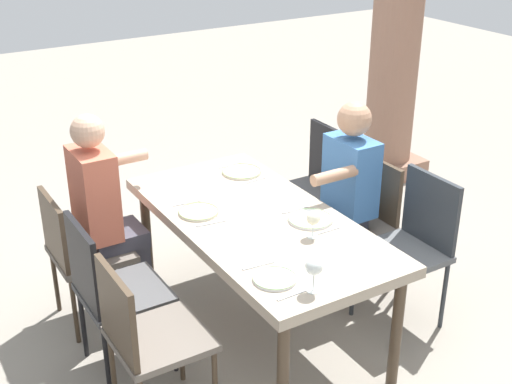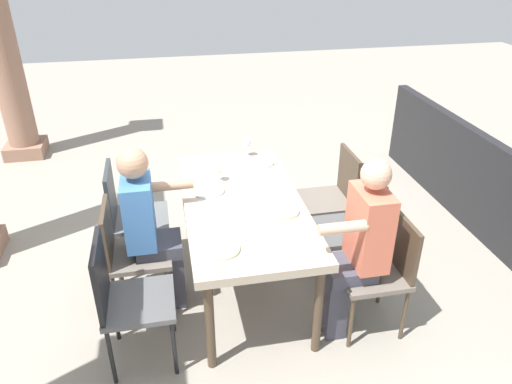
# 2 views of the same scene
# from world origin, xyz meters

# --- Properties ---
(ground_plane) EXTENTS (16.00, 16.00, 0.00)m
(ground_plane) POSITION_xyz_m (0.00, 0.00, 0.00)
(ground_plane) COLOR gray
(dining_table) EXTENTS (1.76, 0.86, 0.76)m
(dining_table) POSITION_xyz_m (0.00, 0.00, 0.69)
(dining_table) COLOR tan
(dining_table) RESTS_ON ground
(chair_west_north) EXTENTS (0.44, 0.44, 0.92)m
(chair_west_north) POSITION_xyz_m (-0.63, 0.85, 0.53)
(chair_west_north) COLOR #4F4F50
(chair_west_north) RESTS_ON ground
(chair_west_south) EXTENTS (0.44, 0.44, 0.86)m
(chair_west_south) POSITION_xyz_m (-0.63, -0.85, 0.50)
(chair_west_south) COLOR #6A6158
(chair_west_south) RESTS_ON ground
(chair_mid_north) EXTENTS (0.44, 0.44, 0.86)m
(chair_mid_north) POSITION_xyz_m (-0.11, 0.85, 0.50)
(chair_mid_north) COLOR #6A6158
(chair_mid_north) RESTS_ON ground
(chair_mid_south) EXTENTS (0.44, 0.44, 0.92)m
(chair_mid_south) POSITION_xyz_m (-0.11, -0.85, 0.53)
(chair_mid_south) COLOR #4F4F50
(chair_mid_south) RESTS_ON ground
(chair_east_north) EXTENTS (0.44, 0.44, 0.93)m
(chair_east_north) POSITION_xyz_m (0.36, 0.85, 0.54)
(chair_east_north) COLOR #5B5E61
(chair_east_north) RESTS_ON ground
(chair_east_south) EXTENTS (0.44, 0.44, 0.90)m
(chair_east_south) POSITION_xyz_m (0.36, -0.85, 0.52)
(chair_east_south) COLOR #6A6158
(chair_east_south) RESTS_ON ground
(diner_woman_green) EXTENTS (0.35, 0.49, 1.30)m
(diner_woman_green) POSITION_xyz_m (-0.63, -0.65, 0.69)
(diner_woman_green) COLOR #3F3F4C
(diner_woman_green) RESTS_ON ground
(diner_man_white) EXTENTS (0.35, 0.49, 1.28)m
(diner_man_white) POSITION_xyz_m (-0.10, 0.67, 0.69)
(diner_man_white) COLOR #3F3F4C
(diner_man_white) RESTS_ON ground
(stone_column_near) EXTENTS (0.55, 0.55, 3.02)m
(stone_column_near) POSITION_xyz_m (-1.43, 2.24, 1.49)
(stone_column_near) COLOR #936B56
(stone_column_near) RESTS_ON ground
(plate_0) EXTENTS (0.25, 0.25, 0.02)m
(plate_0) POSITION_xyz_m (-0.59, 0.24, 0.76)
(plate_0) COLOR silver
(plate_0) RESTS_ON dining_table
(fork_0) EXTENTS (0.03, 0.17, 0.01)m
(fork_0) POSITION_xyz_m (-0.74, 0.24, 0.76)
(fork_0) COLOR silver
(fork_0) RESTS_ON dining_table
(spoon_0) EXTENTS (0.03, 0.17, 0.01)m
(spoon_0) POSITION_xyz_m (-0.44, 0.24, 0.76)
(spoon_0) COLOR silver
(spoon_0) RESTS_ON dining_table
(plate_1) EXTENTS (0.23, 0.23, 0.02)m
(plate_1) POSITION_xyz_m (-0.22, -0.25, 0.76)
(plate_1) COLOR silver
(plate_1) RESTS_ON dining_table
(fork_1) EXTENTS (0.03, 0.17, 0.01)m
(fork_1) POSITION_xyz_m (-0.37, -0.25, 0.76)
(fork_1) COLOR silver
(fork_1) RESTS_ON dining_table
(spoon_1) EXTENTS (0.04, 0.17, 0.01)m
(spoon_1) POSITION_xyz_m (-0.07, -0.25, 0.76)
(spoon_1) COLOR silver
(spoon_1) RESTS_ON dining_table
(plate_2) EXTENTS (0.25, 0.25, 0.02)m
(plate_2) POSITION_xyz_m (0.18, 0.23, 0.76)
(plate_2) COLOR white
(plate_2) RESTS_ON dining_table
(wine_glass_2) EXTENTS (0.07, 0.07, 0.15)m
(wine_glass_2) POSITION_xyz_m (0.34, 0.13, 0.86)
(wine_glass_2) COLOR white
(wine_glass_2) RESTS_ON dining_table
(fork_2) EXTENTS (0.02, 0.17, 0.01)m
(fork_2) POSITION_xyz_m (0.03, 0.23, 0.76)
(fork_2) COLOR silver
(fork_2) RESTS_ON dining_table
(spoon_2) EXTENTS (0.02, 0.17, 0.01)m
(spoon_2) POSITION_xyz_m (0.33, 0.23, 0.76)
(spoon_2) COLOR silver
(spoon_2) RESTS_ON dining_table
(plate_3) EXTENTS (0.21, 0.21, 0.02)m
(plate_3) POSITION_xyz_m (0.59, -0.27, 0.76)
(plate_3) COLOR white
(plate_3) RESTS_ON dining_table
(wine_glass_3) EXTENTS (0.08, 0.08, 0.17)m
(wine_glass_3) POSITION_xyz_m (0.76, -0.17, 0.88)
(wine_glass_3) COLOR white
(wine_glass_3) RESTS_ON dining_table
(fork_3) EXTENTS (0.03, 0.17, 0.01)m
(fork_3) POSITION_xyz_m (0.44, -0.27, 0.76)
(fork_3) COLOR silver
(fork_3) RESTS_ON dining_table
(spoon_3) EXTENTS (0.02, 0.17, 0.01)m
(spoon_3) POSITION_xyz_m (0.74, -0.27, 0.76)
(spoon_3) COLOR silver
(spoon_3) RESTS_ON dining_table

